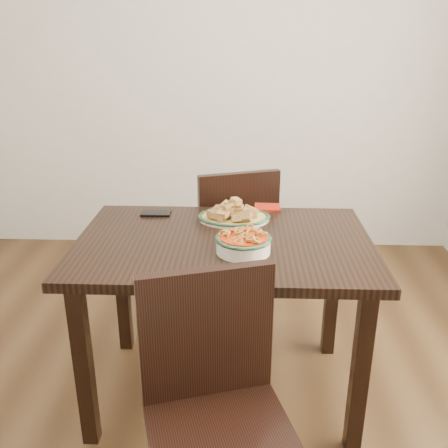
{
  "coord_description": "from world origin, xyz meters",
  "views": [
    {
      "loc": [
        0.21,
        -1.82,
        1.54
      ],
      "look_at": [
        0.13,
        0.07,
        0.81
      ],
      "focal_mm": 40.0,
      "sensor_mm": 36.0,
      "label": 1
    }
  ],
  "objects_px": {
    "noodle_bowl": "(243,241)",
    "dining_table": "(224,262)",
    "chair_near": "(215,401)",
    "fish_plate": "(234,210)",
    "chair_far": "(232,238)",
    "smartphone": "(156,213)"
  },
  "relations": [
    {
      "from": "chair_near",
      "to": "fish_plate",
      "type": "height_order",
      "value": "chair_near"
    },
    {
      "from": "dining_table",
      "to": "chair_near",
      "type": "xyz_separation_m",
      "value": [
        0.0,
        -0.65,
        -0.15
      ]
    },
    {
      "from": "chair_near",
      "to": "noodle_bowl",
      "type": "relative_size",
      "value": 4.07
    },
    {
      "from": "chair_far",
      "to": "noodle_bowl",
      "type": "xyz_separation_m",
      "value": [
        0.06,
        -0.73,
        0.29
      ]
    },
    {
      "from": "dining_table",
      "to": "chair_near",
      "type": "bearing_deg",
      "value": -89.99
    },
    {
      "from": "chair_near",
      "to": "noodle_bowl",
      "type": "xyz_separation_m",
      "value": [
        0.08,
        0.54,
        0.29
      ]
    },
    {
      "from": "chair_far",
      "to": "fish_plate",
      "type": "distance_m",
      "value": 0.48
    },
    {
      "from": "dining_table",
      "to": "fish_plate",
      "type": "xyz_separation_m",
      "value": [
        0.04,
        0.23,
        0.14
      ]
    },
    {
      "from": "dining_table",
      "to": "noodle_bowl",
      "type": "relative_size",
      "value": 5.48
    },
    {
      "from": "chair_far",
      "to": "noodle_bowl",
      "type": "relative_size",
      "value": 4.07
    },
    {
      "from": "chair_near",
      "to": "smartphone",
      "type": "relative_size",
      "value": 6.6
    },
    {
      "from": "dining_table",
      "to": "noodle_bowl",
      "type": "bearing_deg",
      "value": -55.86
    },
    {
      "from": "chair_near",
      "to": "smartphone",
      "type": "distance_m",
      "value": 1.03
    },
    {
      "from": "chair_far",
      "to": "fish_plate",
      "type": "height_order",
      "value": "chair_far"
    },
    {
      "from": "chair_far",
      "to": "fish_plate",
      "type": "xyz_separation_m",
      "value": [
        0.01,
        -0.38,
        0.3
      ]
    },
    {
      "from": "fish_plate",
      "to": "dining_table",
      "type": "bearing_deg",
      "value": -98.98
    },
    {
      "from": "noodle_bowl",
      "to": "chair_near",
      "type": "bearing_deg",
      "value": -98.35
    },
    {
      "from": "chair_near",
      "to": "fish_plate",
      "type": "relative_size",
      "value": 2.83
    },
    {
      "from": "fish_plate",
      "to": "chair_near",
      "type": "bearing_deg",
      "value": -92.33
    },
    {
      "from": "noodle_bowl",
      "to": "dining_table",
      "type": "bearing_deg",
      "value": 124.14
    },
    {
      "from": "dining_table",
      "to": "fish_plate",
      "type": "height_order",
      "value": "fish_plate"
    },
    {
      "from": "chair_near",
      "to": "dining_table",
      "type": "bearing_deg",
      "value": 73.14
    }
  ]
}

